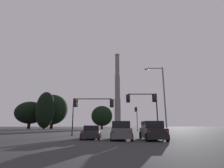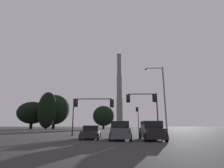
% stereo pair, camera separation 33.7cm
% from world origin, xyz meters
% --- Properties ---
extents(suv_right_lane_front, '(2.16, 4.93, 1.86)m').
position_xyz_m(suv_right_lane_front, '(3.36, 17.19, 0.90)').
color(suv_right_lane_front, black).
rests_on(suv_right_lane_front, ground_plane).
extents(suv_center_lane_front, '(2.11, 4.91, 1.86)m').
position_xyz_m(suv_center_lane_front, '(0.13, 17.59, 0.90)').
color(suv_center_lane_front, '#4C4F54').
rests_on(suv_center_lane_front, ground_plane).
extents(sedan_left_lane_front, '(2.11, 4.75, 1.43)m').
position_xyz_m(sedan_left_lane_front, '(-3.02, 18.92, 0.67)').
color(sedan_left_lane_front, '#232328').
rests_on(sedan_left_lane_front, ground_plane).
extents(traffic_light_overhead_left, '(6.22, 0.50, 5.45)m').
position_xyz_m(traffic_light_overhead_left, '(-4.44, 24.91, 4.20)').
color(traffic_light_overhead_left, black).
rests_on(traffic_light_overhead_left, ground_plane).
extents(traffic_light_far_right, '(0.78, 0.50, 6.48)m').
position_xyz_m(traffic_light_far_right, '(5.98, 47.28, 4.24)').
color(traffic_light_far_right, black).
rests_on(traffic_light_far_right, ground_plane).
extents(traffic_light_overhead_right, '(4.72, 0.50, 6.16)m').
position_xyz_m(traffic_light_overhead_right, '(4.44, 24.78, 4.68)').
color(traffic_light_overhead_right, black).
rests_on(traffic_light_overhead_right, ground_plane).
extents(street_lamp, '(2.73, 0.36, 9.54)m').
position_xyz_m(street_lamp, '(6.10, 22.49, 5.72)').
color(street_lamp, slate).
rests_on(street_lamp, ground_plane).
extents(smokestack, '(7.53, 7.53, 58.80)m').
position_xyz_m(smokestack, '(3.58, 133.36, 23.01)').
color(smokestack, slate).
rests_on(smokestack, ground_plane).
extents(treeline_center_right, '(7.61, 6.85, 15.10)m').
position_xyz_m(treeline_center_right, '(-27.91, 70.28, 7.76)').
color(treeline_center_right, black).
rests_on(treeline_center_right, ground_plane).
extents(treeline_left_mid, '(13.31, 11.98, 15.17)m').
position_xyz_m(treeline_left_mid, '(-27.48, 77.80, 8.51)').
color(treeline_left_mid, black).
rests_on(treeline_left_mid, ground_plane).
extents(treeline_center_left, '(13.24, 11.92, 12.07)m').
position_xyz_m(treeline_center_left, '(-37.51, 77.93, 7.13)').
color(treeline_center_left, black).
rests_on(treeline_center_left, ground_plane).
extents(treeline_far_right, '(8.78, 7.90, 9.52)m').
position_xyz_m(treeline_far_right, '(-4.93, 72.25, 5.39)').
color(treeline_far_right, black).
rests_on(treeline_far_right, ground_plane).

